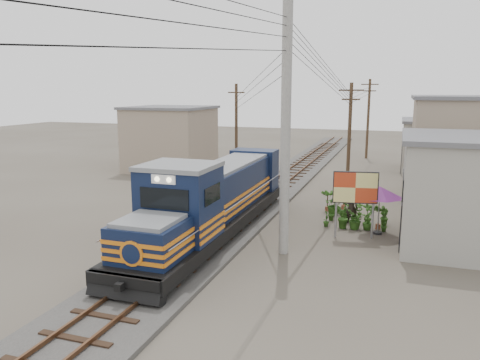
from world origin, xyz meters
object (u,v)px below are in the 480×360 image
(billboard, at_px, (355,190))
(vendor, at_px, (352,207))
(locomotive, at_px, (214,201))
(market_umbrella, at_px, (380,192))

(billboard, height_order, vendor, billboard)
(locomotive, distance_m, vendor, 7.09)
(market_umbrella, distance_m, vendor, 2.27)
(market_umbrella, relative_size, vendor, 1.63)
(locomotive, relative_size, billboard, 4.92)
(market_umbrella, bearing_deg, vendor, 133.67)
(market_umbrella, bearing_deg, locomotive, -158.50)
(billboard, bearing_deg, market_umbrella, 33.89)
(billboard, xyz_separation_m, market_umbrella, (1.01, 0.97, -0.25))
(billboard, relative_size, vendor, 1.87)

